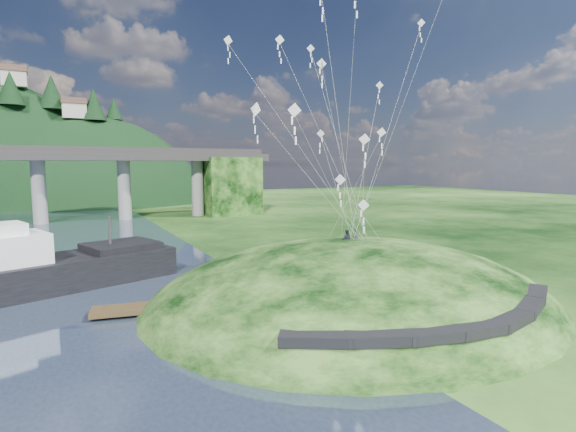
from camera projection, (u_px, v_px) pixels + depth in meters
name	position (u px, v px, depth m)	size (l,w,h in m)	color
ground	(277.00, 323.00, 32.40)	(320.00, 320.00, 0.00)	black
grass_hill	(352.00, 318.00, 37.99)	(36.00, 32.00, 13.00)	black
footpath	(459.00, 321.00, 26.98)	(22.29, 5.84, 0.83)	black
work_barge	(34.00, 269.00, 40.14)	(24.95, 13.80, 8.44)	black
wooden_dock	(188.00, 304.00, 35.45)	(14.52, 4.78, 1.02)	#3C2D18
kite_flyers	(350.00, 229.00, 39.03)	(2.06, 1.10, 1.78)	#292D37
kite_swarm	(333.00, 86.00, 34.90)	(19.67, 15.63, 20.68)	white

